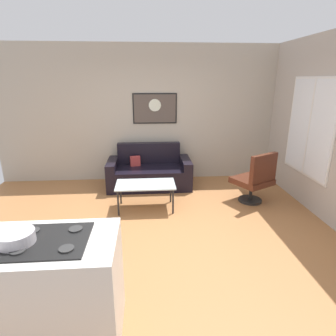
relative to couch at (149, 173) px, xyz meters
name	(u,v)px	position (x,y,z in m)	size (l,w,h in m)	color
ground	(157,235)	(0.07, -1.93, -0.30)	(6.40, 6.40, 0.04)	#A36A3D
back_wall	(151,115)	(0.07, 0.50, 1.12)	(6.40, 0.05, 2.80)	#B1A898
right_wall	(336,131)	(2.70, -1.63, 1.12)	(0.05, 6.40, 2.80)	#B3A89D
couch	(149,173)	(0.00, 0.00, 0.00)	(1.67, 0.83, 0.84)	black
coffee_table	(146,186)	(-0.08, -1.07, 0.13)	(0.98, 0.55, 0.45)	silver
armchair	(256,179)	(1.84, -0.99, 0.17)	(0.79, 0.78, 0.92)	black
kitchen_counter	(20,292)	(-1.09, -3.52, 0.18)	(1.61, 0.70, 0.95)	silver
mixing_bowl	(16,238)	(-1.03, -3.54, 0.70)	(0.27, 0.27, 0.10)	silver
wall_painting	(155,108)	(0.14, 0.45, 1.25)	(0.91, 0.03, 0.62)	black
window	(310,128)	(2.66, -1.03, 1.07)	(0.03, 1.32, 1.62)	silver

